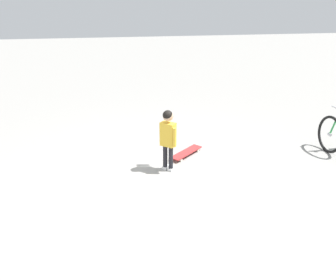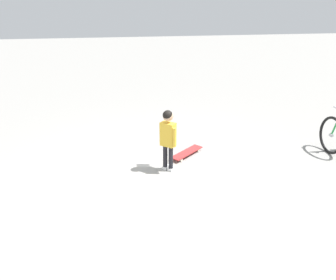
{
  "view_description": "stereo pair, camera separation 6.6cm",
  "coord_description": "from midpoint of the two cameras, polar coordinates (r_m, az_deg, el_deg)",
  "views": [
    {
      "loc": [
        -4.49,
        0.97,
        2.6
      ],
      "look_at": [
        0.3,
        -0.06,
        0.55
      ],
      "focal_mm": 34.65,
      "sensor_mm": 36.0,
      "label": 1
    },
    {
      "loc": [
        -4.5,
        0.91,
        2.6
      ],
      "look_at": [
        0.3,
        -0.06,
        0.55
      ],
      "focal_mm": 34.65,
      "sensor_mm": 36.0,
      "label": 2
    }
  ],
  "objects": [
    {
      "name": "ground_plane",
      "position": [
        5.28,
        -0.35,
        -6.81
      ],
      "size": [
        50.0,
        50.0,
        0.0
      ],
      "primitive_type": "plane",
      "color": "gray"
    },
    {
      "name": "skateboard",
      "position": [
        6.04,
        2.94,
        -2.19
      ],
      "size": [
        0.63,
        0.72,
        0.07
      ],
      "color": "#B22D2D",
      "rests_on": "ground"
    },
    {
      "name": "child_person",
      "position": [
        5.27,
        -0.35,
        1.07
      ],
      "size": [
        0.39,
        0.28,
        1.06
      ],
      "color": "black",
      "rests_on": "ground"
    }
  ]
}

